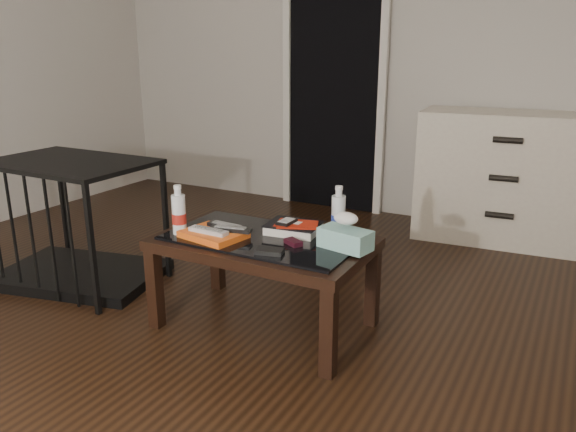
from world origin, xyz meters
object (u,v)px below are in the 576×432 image
(pet_crate, at_px, (78,242))
(coffee_table, at_px, (264,249))
(water_bottle_right, at_px, (338,211))
(water_bottle_left, at_px, (179,210))
(textbook, at_px, (294,228))
(dresser, at_px, (508,178))
(tissue_box, at_px, (345,239))

(pet_crate, bearing_deg, coffee_table, -11.74)
(coffee_table, bearing_deg, water_bottle_right, 32.93)
(water_bottle_left, bearing_deg, pet_crate, 171.75)
(pet_crate, height_order, water_bottle_right, pet_crate)
(textbook, distance_m, water_bottle_left, 0.55)
(textbook, bearing_deg, pet_crate, 179.65)
(dresser, distance_m, water_bottle_left, 2.39)
(pet_crate, relative_size, textbook, 4.04)
(textbook, height_order, water_bottle_right, water_bottle_right)
(pet_crate, relative_size, tissue_box, 4.39)
(coffee_table, relative_size, water_bottle_left, 4.20)
(pet_crate, height_order, textbook, pet_crate)
(coffee_table, xyz_separation_m, dresser, (0.84, 1.90, 0.05))
(pet_crate, xyz_separation_m, tissue_box, (1.65, 0.06, 0.28))
(water_bottle_right, relative_size, tissue_box, 1.03)
(textbook, relative_size, water_bottle_right, 1.05)
(water_bottle_left, bearing_deg, coffee_table, 21.49)
(water_bottle_left, height_order, tissue_box, water_bottle_left)
(textbook, xyz_separation_m, water_bottle_left, (-0.47, -0.27, 0.10))
(pet_crate, bearing_deg, dresser, 29.91)
(coffee_table, xyz_separation_m, pet_crate, (-1.25, -0.02, -0.17))
(coffee_table, xyz_separation_m, water_bottle_right, (0.30, 0.19, 0.18))
(water_bottle_left, distance_m, tissue_box, 0.80)
(tissue_box, bearing_deg, coffee_table, -163.92)
(coffee_table, bearing_deg, pet_crate, -178.95)
(coffee_table, relative_size, textbook, 4.00)
(textbook, xyz_separation_m, water_bottle_right, (0.20, 0.07, 0.10))
(pet_crate, xyz_separation_m, textbook, (1.34, 0.14, 0.25))
(coffee_table, relative_size, water_bottle_right, 4.20)
(dresser, height_order, textbook, dresser)
(coffee_table, height_order, dresser, dresser)
(coffee_table, distance_m, water_bottle_right, 0.40)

